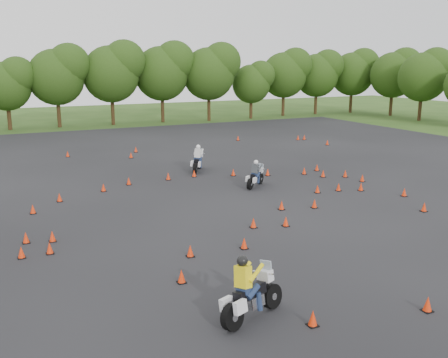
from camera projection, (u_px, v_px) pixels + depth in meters
The scene contains 7 objects.
ground at pixel (261, 221), 23.67m from camera, with size 140.00×140.00×0.00m, color #2D5119.
asphalt_pad at pixel (209, 192), 28.93m from camera, with size 62.00×62.00×0.00m, color black.
treeline at pixel (129, 87), 54.74m from camera, with size 87.34×32.37×10.45m.
traffic_cones at pixel (211, 190), 28.44m from camera, with size 36.38×33.34×0.45m.
rider_grey at pixel (255, 173), 30.01m from camera, with size 2.18×0.67×1.68m, color #373A3E, non-canonical shape.
rider_yellow at pixel (255, 288), 14.37m from camera, with size 2.54×0.78×1.96m, color yellow, non-canonical shape.
rider_white at pixel (197, 158), 34.28m from camera, with size 2.44×0.75×1.88m, color beige, non-canonical shape.
Camera 1 is at (-11.39, -19.59, 7.33)m, focal length 40.00 mm.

